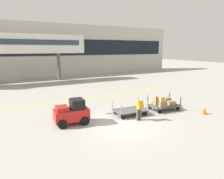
# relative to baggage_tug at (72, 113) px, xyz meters

# --- Properties ---
(ground_plane) EXTENTS (120.00, 120.00, 0.00)m
(ground_plane) POSITION_rel_baggage_tug_xyz_m (2.71, -1.53, -0.75)
(ground_plane) COLOR #9E9B91
(apron_lead_line) EXTENTS (19.03, 1.06, 0.01)m
(apron_lead_line) POSITION_rel_baggage_tug_xyz_m (3.58, 5.73, -0.75)
(apron_lead_line) COLOR yellow
(apron_lead_line) RESTS_ON ground_plane
(terminal_building) EXTENTS (52.55, 2.51, 8.92)m
(terminal_building) POSITION_rel_baggage_tug_xyz_m (2.71, 24.45, 3.72)
(terminal_building) COLOR #BCB7AD
(terminal_building) RESTS_ON ground_plane
(jet_bridge) EXTENTS (18.41, 3.00, 6.63)m
(jet_bridge) POSITION_rel_baggage_tug_xyz_m (-2.19, 18.46, 4.52)
(jet_bridge) COLOR silver
(jet_bridge) RESTS_ON ground_plane
(baggage_tug) EXTENTS (2.18, 1.37, 1.58)m
(baggage_tug) POSITION_rel_baggage_tug_xyz_m (0.00, 0.00, 0.00)
(baggage_tug) COLOR red
(baggage_tug) RESTS_ON ground_plane
(baggage_cart_lead) EXTENTS (3.05, 1.57, 1.10)m
(baggage_cart_lead) POSITION_rel_baggage_tug_xyz_m (4.15, -0.32, -0.41)
(baggage_cart_lead) COLOR #4C4C4F
(baggage_cart_lead) RESTS_ON ground_plane
(baggage_cart_middle) EXTENTS (3.05, 1.57, 1.16)m
(baggage_cart_middle) POSITION_rel_baggage_tug_xyz_m (7.14, -0.55, -0.23)
(baggage_cart_middle) COLOR #4C4C4F
(baggage_cart_middle) RESTS_ON ground_plane
(baggage_handler) EXTENTS (0.41, 0.44, 1.56)m
(baggage_handler) POSITION_rel_baggage_tug_xyz_m (4.07, -1.54, 0.11)
(baggage_handler) COLOR #4C4C4C
(baggage_handler) RESTS_ON ground_plane
(safety_cone_near) EXTENTS (0.36, 0.36, 0.55)m
(safety_cone_near) POSITION_rel_baggage_tug_xyz_m (8.98, -2.76, -0.48)
(safety_cone_near) COLOR #EA590F
(safety_cone_near) RESTS_ON ground_plane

